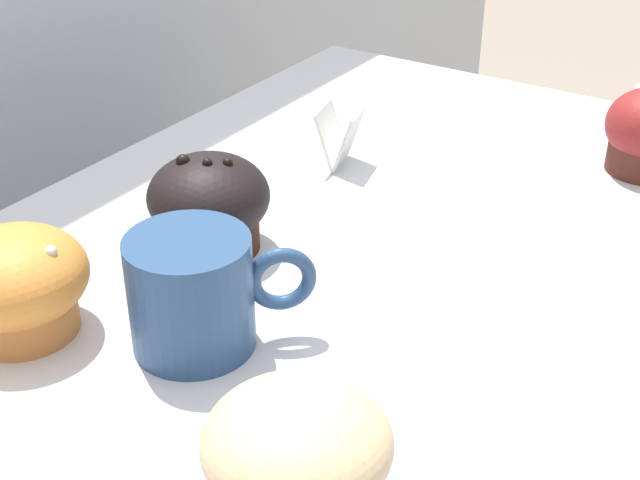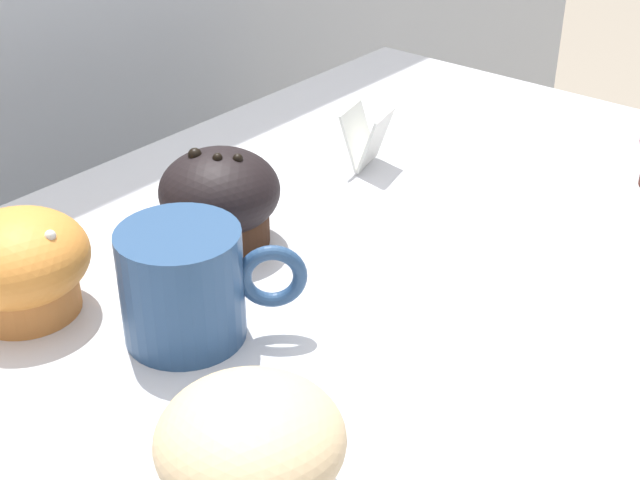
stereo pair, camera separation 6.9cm
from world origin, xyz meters
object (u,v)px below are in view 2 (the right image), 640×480
at_px(muffin_front_center, 220,199).
at_px(coffee_cup, 185,282).
at_px(muffin_back_left, 251,449).
at_px(muffin_back_right, 20,265).

height_order(muffin_front_center, coffee_cup, same).
height_order(muffin_front_center, muffin_back_left, muffin_front_center).
bearing_deg(muffin_back_right, coffee_cup, -64.42).
relative_size(muffin_front_center, muffin_back_right, 0.97).
distance_m(muffin_back_left, coffee_cup, 0.17).
relative_size(muffin_back_right, coffee_cup, 0.93).
xyz_separation_m(muffin_back_right, coffee_cup, (0.06, -0.12, 0.00)).
xyz_separation_m(muffin_front_center, coffee_cup, (-0.11, -0.08, 0.00)).
relative_size(muffin_back_left, muffin_back_right, 1.02).
bearing_deg(coffee_cup, muffin_back_left, -120.98).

